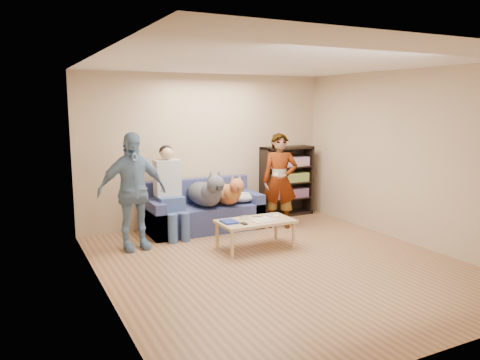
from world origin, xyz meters
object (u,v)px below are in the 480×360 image
notebook_blue (229,222)px  person_seated (169,188)px  dog_tan (227,193)px  coffee_table (255,223)px  camera_silver (244,218)px  sofa (203,213)px  bookshelf (286,179)px  person_standing_left (132,191)px  dog_gray (206,193)px  person_standing_right (280,181)px

notebook_blue → person_seated: bearing=113.2°
dog_tan → coffee_table: (-0.07, -1.12, -0.25)m
notebook_blue → camera_silver: camera_silver is taller
notebook_blue → sofa: size_ratio=0.14×
bookshelf → dog_tan: bearing=-162.9°
notebook_blue → coffee_table: bearing=-7.1°
bookshelf → person_standing_left: bearing=-165.6°
coffee_table → bookshelf: 2.20m
camera_silver → dog_tan: size_ratio=0.10×
dog_gray → bookshelf: bearing=13.3°
person_standing_left → sofa: person_standing_left is taller
dog_tan → bookshelf: bookshelf is taller
bookshelf → notebook_blue: bearing=-141.6°
coffee_table → bookshelf: bearing=45.9°
notebook_blue → bookshelf: bearing=38.4°
coffee_table → sofa: bearing=101.9°
notebook_blue → sofa: (0.12, 1.28, -0.15)m
sofa → coffee_table: sofa is taller
camera_silver → dog_gray: bearing=100.0°
notebook_blue → dog_tan: size_ratio=0.23×
dog_gray → person_standing_right: bearing=-12.9°
person_standing_right → coffee_table: bearing=-107.5°
notebook_blue → camera_silver: 0.29m
camera_silver → dog_tan: 1.04m
bookshelf → coffee_table: bearing=-134.1°
person_standing_right → sofa: person_standing_right is taller
person_standing_right → dog_tan: person_standing_right is taller
camera_silver → person_seated: person_seated is taller
person_standing_left → camera_silver: bearing=-28.0°
coffee_table → camera_silver: bearing=135.0°
sofa → dog_tan: 0.54m
camera_silver → coffee_table: 0.18m
person_standing_right → person_standing_left: bearing=-148.0°
sofa → person_seated: size_ratio=1.29×
person_seated → sofa: bearing=11.6°
person_seated → coffee_table: 1.56m
camera_silver → bookshelf: size_ratio=0.08×
dog_gray → dog_tan: size_ratio=1.10×
camera_silver → dog_tan: dog_tan is taller
person_seated → coffee_table: person_seated is taller
person_seated → dog_gray: size_ratio=1.16×
sofa → person_seated: 0.80m
notebook_blue → bookshelf: 2.46m
person_standing_right → dog_gray: 1.27m
dog_gray → bookshelf: 1.87m
camera_silver → dog_tan: (0.19, 1.00, 0.18)m
notebook_blue → dog_tan: 1.19m
coffee_table → dog_tan: bearing=86.3°
person_standing_left → bookshelf: person_standing_left is taller
person_seated → dog_gray: person_seated is taller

